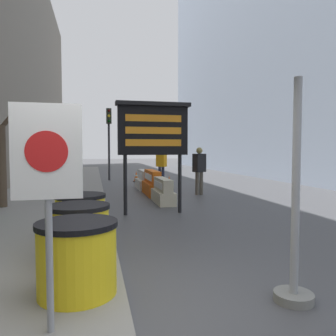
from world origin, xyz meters
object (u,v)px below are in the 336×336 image
object	(u,v)px
jersey_barrier_cream	(163,192)
traffic_cone_near	(136,176)
pedestrian_worker	(199,167)
jersey_barrier_white	(144,181)
pedestrian_passerby	(161,163)
warning_sign	(47,173)
message_board	(153,131)
traffic_cone_mid	(169,183)
jersey_barrier_orange_far	(152,184)
barrel_drum_back	(80,217)
barrel_drum_foreground	(77,257)
barrel_drum_middle	(79,232)
traffic_light_near_curb	(109,128)

from	to	relation	value
jersey_barrier_cream	traffic_cone_near	bearing A→B (deg)	89.70
pedestrian_worker	jersey_barrier_cream	bearing A→B (deg)	-165.21
jersey_barrier_white	pedestrian_passerby	bearing A→B (deg)	57.39
warning_sign	message_board	world-z (taller)	message_board
traffic_cone_mid	pedestrian_passerby	size ratio (longest dim) A/B	0.34
jersey_barrier_orange_far	pedestrian_passerby	size ratio (longest dim) A/B	1.06
barrel_drum_back	jersey_barrier_cream	distance (m)	5.00
barrel_drum_foreground	barrel_drum_back	xyz separation A→B (m)	(-0.05, 2.22, 0.00)
jersey_barrier_cream	traffic_cone_near	xyz separation A→B (m)	(0.04, 7.19, -0.07)
barrel_drum_middle	pedestrian_passerby	bearing A→B (deg)	72.75
barrel_drum_middle	pedestrian_passerby	xyz separation A→B (m)	(3.48, 11.22, 0.52)
jersey_barrier_cream	traffic_cone_mid	size ratio (longest dim) A/B	2.66
barrel_drum_middle	warning_sign	size ratio (longest dim) A/B	0.45
message_board	jersey_barrier_orange_far	bearing A→B (deg)	80.38
message_board	traffic_light_near_curb	size ratio (longest dim) A/B	0.74
barrel_drum_middle	traffic_cone_mid	xyz separation A→B (m)	(3.34, 8.87, -0.25)
traffic_cone_mid	pedestrian_worker	world-z (taller)	pedestrian_worker
message_board	barrel_drum_back	bearing A→B (deg)	-123.04
jersey_barrier_cream	jersey_barrier_orange_far	bearing A→B (deg)	90.00
barrel_drum_foreground	traffic_cone_near	distance (m)	14.01
warning_sign	jersey_barrier_cream	bearing A→B (deg)	71.05
jersey_barrier_cream	traffic_light_near_curb	size ratio (longest dim) A/B	0.40
barrel_drum_back	traffic_cone_mid	bearing A→B (deg)	66.58
barrel_drum_middle	jersey_barrier_cream	world-z (taller)	barrel_drum_middle
jersey_barrier_white	warning_sign	bearing A→B (deg)	-102.56
jersey_barrier_orange_far	pedestrian_worker	xyz separation A→B (m)	(1.75, -0.37, 0.65)
barrel_drum_foreground	barrel_drum_back	world-z (taller)	same
warning_sign	barrel_drum_middle	bearing A→B (deg)	85.15
traffic_cone_mid	pedestrian_worker	bearing A→B (deg)	-66.31
pedestrian_worker	traffic_cone_mid	bearing A→B (deg)	85.93
traffic_cone_mid	traffic_light_near_curb	distance (m)	6.07
warning_sign	traffic_cone_mid	distance (m)	11.33
barrel_drum_foreground	traffic_cone_mid	bearing A→B (deg)	71.67
jersey_barrier_cream	pedestrian_passerby	size ratio (longest dim) A/B	0.89
barrel_drum_middle	pedestrian_worker	bearing A→B (deg)	59.94
pedestrian_worker	traffic_light_near_curb	bearing A→B (deg)	86.73
pedestrian_passerby	jersey_barrier_white	bearing A→B (deg)	101.73
message_board	traffic_cone_near	xyz separation A→B (m)	(0.66, 8.86, -1.93)
barrel_drum_back	warning_sign	world-z (taller)	warning_sign
barrel_drum_middle	pedestrian_worker	distance (m)	8.22
barrel_drum_foreground	traffic_cone_mid	xyz separation A→B (m)	(3.30, 9.98, -0.25)
barrel_drum_back	message_board	distance (m)	3.65
jersey_barrier_white	traffic_cone_mid	size ratio (longest dim) A/B	2.93
barrel_drum_middle	barrel_drum_foreground	bearing A→B (deg)	-88.25
message_board	pedestrian_worker	size ratio (longest dim) A/B	1.64
warning_sign	barrel_drum_back	bearing A→B (deg)	87.37
barrel_drum_foreground	pedestrian_passerby	distance (m)	12.82
jersey_barrier_orange_far	traffic_cone_near	xyz separation A→B (m)	(0.04, 5.22, -0.13)
barrel_drum_foreground	pedestrian_worker	distance (m)	9.19
barrel_drum_back	pedestrian_worker	bearing A→B (deg)	55.42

